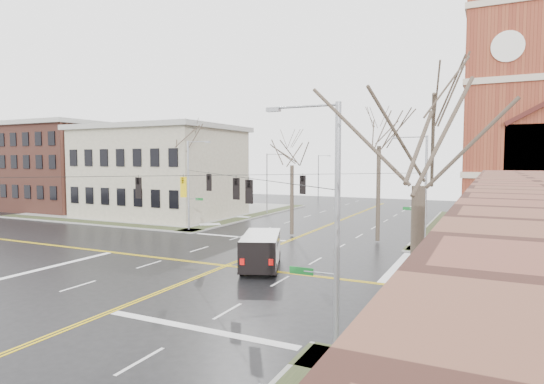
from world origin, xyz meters
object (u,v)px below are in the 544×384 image
at_px(cargo_van, 261,248).
at_px(parked_car_a, 486,255).
at_px(tree_se, 419,170).
at_px(tree_nw_far, 189,144).
at_px(tree_nw_near, 292,161).
at_px(streetlight_north_b, 319,176).
at_px(tree_ne, 379,140).
at_px(signal_pole_se, 332,226).
at_px(signal_pole_nw, 190,183).
at_px(signal_pole_ne, 423,189).
at_px(streetlight_north_a, 268,181).

bearing_deg(cargo_van, parked_car_a, 8.27).
distance_m(parked_car_a, tree_se, 23.07).
xyz_separation_m(tree_nw_far, tree_nw_near, (12.44, -0.91, -1.75)).
relative_size(streetlight_north_b, tree_ne, 0.64).
bearing_deg(tree_nw_near, tree_se, -60.46).
height_order(signal_pole_se, tree_se, tree_se).
relative_size(signal_pole_se, streetlight_north_b, 1.12).
relative_size(tree_nw_far, tree_nw_near, 1.25).
bearing_deg(tree_ne, signal_pole_nw, -174.41).
bearing_deg(signal_pole_ne, signal_pole_se, -90.00).
bearing_deg(signal_pole_se, tree_nw_near, 116.13).
relative_size(cargo_van, tree_se, 0.67).
height_order(signal_pole_se, streetlight_north_a, signal_pole_se).
distance_m(tree_nw_far, tree_se, 39.33).
distance_m(signal_pole_nw, tree_nw_far, 5.20).
distance_m(tree_ne, tree_se, 27.94).
height_order(streetlight_north_b, tree_nw_near, tree_nw_near).
height_order(tree_nw_far, tree_se, tree_nw_far).
bearing_deg(cargo_van, streetlight_north_b, 83.50).
height_order(signal_pole_ne, signal_pole_nw, same).
height_order(streetlight_north_a, tree_nw_near, tree_nw_near).
xyz_separation_m(signal_pole_nw, tree_se, (25.74, -25.12, 1.99)).
distance_m(signal_pole_nw, parked_car_a, 27.84).
bearing_deg(tree_ne, streetlight_north_a, 140.79).
distance_m(streetlight_north_b, tree_ne, 39.32).
distance_m(signal_pole_ne, streetlight_north_b, 42.61).
bearing_deg(tree_se, tree_ne, 104.73).
relative_size(signal_pole_se, streetlight_north_a, 1.12).
height_order(parked_car_a, tree_se, tree_se).
xyz_separation_m(signal_pole_ne, signal_pole_se, (0.00, -23.00, 0.00)).
bearing_deg(tree_nw_near, streetlight_north_b, 105.78).
xyz_separation_m(signal_pole_se, tree_nw_near, (-12.17, 24.81, 2.22)).
relative_size(signal_pole_se, tree_nw_near, 0.91).
height_order(cargo_van, tree_se, tree_se).
bearing_deg(tree_ne, tree_se, -75.27).
bearing_deg(tree_ne, signal_pole_ne, -24.61).
relative_size(tree_nw_far, tree_se, 1.29).
bearing_deg(streetlight_north_a, signal_pole_ne, -36.90).
height_order(streetlight_north_b, tree_se, tree_se).
bearing_deg(streetlight_north_b, tree_nw_far, -94.46).
height_order(streetlight_north_a, tree_nw_far, tree_nw_far).
xyz_separation_m(signal_pole_ne, signal_pole_nw, (-22.64, 0.00, 0.00)).
height_order(streetlight_north_b, parked_car_a, streetlight_north_b).
distance_m(signal_pole_ne, parked_car_a, 7.08).
bearing_deg(tree_ne, tree_nw_far, 177.52).
distance_m(signal_pole_ne, tree_nw_near, 12.50).
bearing_deg(signal_pole_nw, cargo_van, -38.46).
bearing_deg(streetlight_north_b, signal_pole_se, -69.73).
height_order(signal_pole_ne, tree_nw_near, tree_nw_near).
relative_size(tree_ne, tree_se, 1.30).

